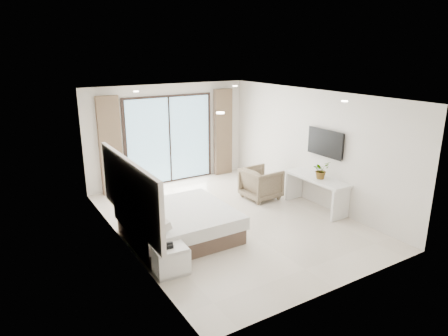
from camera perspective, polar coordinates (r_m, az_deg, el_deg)
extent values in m
plane|color=beige|center=(8.80, 0.74, -7.35)|extent=(6.20, 6.20, 0.00)
cube|color=silver|center=(11.02, -7.90, 4.81)|extent=(4.60, 0.02, 2.70)
cube|color=silver|center=(6.09, 16.61, -5.54)|extent=(4.60, 0.02, 2.70)
cube|color=silver|center=(7.43, -14.42, -1.36)|extent=(0.02, 6.20, 2.70)
cube|color=silver|center=(9.73, 12.32, 3.02)|extent=(0.02, 6.20, 2.70)
cube|color=white|center=(8.09, 0.81, 10.41)|extent=(4.60, 6.20, 0.02)
cube|color=silver|center=(7.30, -13.39, -3.27)|extent=(0.08, 3.00, 1.20)
cube|color=black|center=(9.29, 14.37, 3.51)|extent=(0.06, 1.00, 0.58)
cube|color=black|center=(9.27, 14.19, 3.49)|extent=(0.02, 1.04, 0.62)
cube|color=black|center=(11.02, -7.80, 4.02)|extent=(2.56, 0.04, 2.42)
cube|color=#97D1F2|center=(10.99, -7.74, 3.99)|extent=(2.40, 0.01, 2.30)
cube|color=brown|center=(10.37, -15.92, 3.02)|extent=(0.55, 0.14, 2.50)
cube|color=brown|center=(11.66, -0.14, 5.12)|extent=(0.55, 0.14, 2.50)
cylinder|color=white|center=(5.90, -0.54, 7.88)|extent=(0.12, 0.12, 0.02)
cylinder|color=white|center=(7.56, 16.84, 9.12)|extent=(0.12, 0.12, 0.02)
cylinder|color=white|center=(9.15, -12.44, 10.63)|extent=(0.12, 0.12, 0.02)
cylinder|color=white|center=(10.30, 1.59, 11.63)|extent=(0.12, 0.12, 0.02)
cube|color=brown|center=(7.99, -6.31, -8.83)|extent=(1.92, 1.83, 0.31)
cube|color=white|center=(7.88, -6.38, -6.99)|extent=(2.00, 1.90, 0.25)
cube|color=white|center=(7.04, -9.12, -8.36)|extent=(0.28, 0.38, 0.14)
cube|color=white|center=(7.39, -10.37, -7.17)|extent=(0.28, 0.38, 0.14)
cube|color=white|center=(7.76, -11.53, -6.06)|extent=(0.28, 0.38, 0.14)
cube|color=white|center=(8.12, -12.55, -5.08)|extent=(0.28, 0.38, 0.14)
cube|color=white|center=(6.69, -7.76, -11.30)|extent=(0.55, 0.46, 0.05)
cube|color=white|center=(6.90, -7.62, -14.47)|extent=(0.55, 0.46, 0.05)
cube|color=white|center=(6.64, -6.99, -13.66)|extent=(0.53, 0.08, 0.43)
cube|color=white|center=(6.95, -8.35, -12.26)|extent=(0.53, 0.08, 0.43)
cube|color=black|center=(6.65, -8.14, -10.96)|extent=(0.20, 0.16, 0.06)
cube|color=white|center=(9.36, 13.11, -1.46)|extent=(0.52, 1.67, 0.06)
cube|color=white|center=(9.00, 16.29, -5.04)|extent=(0.50, 0.06, 0.71)
cube|color=white|center=(10.00, 9.97, -2.43)|extent=(0.50, 0.06, 0.71)
imported|color=#33662D|center=(9.23, 13.67, -0.54)|extent=(0.37, 0.41, 0.31)
imported|color=#847157|center=(9.91, 5.33, -1.99)|extent=(0.81, 0.86, 0.85)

